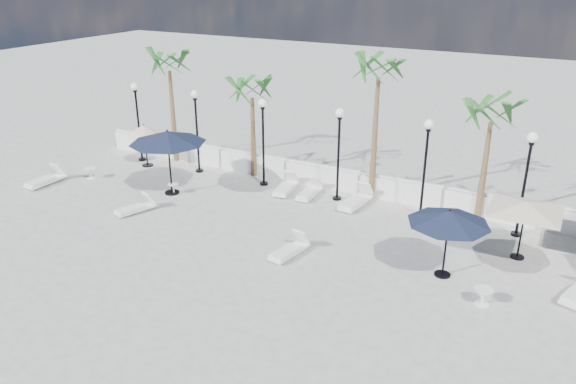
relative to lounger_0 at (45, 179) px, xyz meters
The scene contains 25 objects.
ground 12.16m from the lounger_0, ahead, with size 100.00×100.00×0.00m, color gray.
balustrade 13.21m from the lounger_0, 24.69° to the left, with size 26.00×0.30×1.01m.
lamppost_0 5.27m from the lounger_0, 71.64° to the left, with size 0.36×0.36×3.84m.
lamppost_1 7.11m from the lounger_0, 42.10° to the left, with size 0.36×0.36×3.84m.
lamppost_2 9.89m from the lounger_0, 27.99° to the left, with size 0.36×0.36×3.84m.
lamppost_3 13.02m from the lounger_0, 20.63° to the left, with size 0.36×0.36×3.84m.
lamppost_4 16.30m from the lounger_0, 16.25° to the left, with size 0.36×0.36×3.84m.
lamppost_5 19.66m from the lounger_0, 13.38° to the left, with size 0.36×0.36×3.84m.
palm_0 7.47m from the lounger_0, 60.57° to the left, with size 2.60×2.60×5.50m.
palm_1 9.84m from the lounger_0, 35.34° to the left, with size 2.60×2.60×4.70m.
palm_2 15.04m from the lounger_0, 21.94° to the left, with size 2.60×2.60×6.10m.
palm_3 18.66m from the lounger_0, 16.90° to the left, with size 2.60×2.60×4.90m.
lounger_0 is the anchor object (origin of this frame).
lounger_1 5.57m from the lounger_0, ahead, with size 1.00×1.69×0.60m.
lounger_2 10.63m from the lounger_0, 23.49° to the left, with size 0.85×1.85×0.67m.
lounger_3 13.62m from the lounger_0, 18.13° to the left, with size 0.84×2.01×0.73m.
lounger_4 11.66m from the lounger_0, 21.31° to the left, with size 0.63×1.71×0.63m.
lounger_5 12.53m from the lounger_0, ahead, with size 0.81×1.74×0.63m.
side_table_0 1.90m from the lounger_0, 50.33° to the left, with size 0.52×0.52×0.50m.
side_table_1 5.95m from the lounger_0, 17.76° to the left, with size 0.46×0.46×0.45m.
side_table_2 18.77m from the lounger_0, ahead, with size 0.54×0.54×0.52m.
parasol_navy_left 6.27m from the lounger_0, 18.08° to the left, with size 3.17×3.17×2.80m.
parasol_navy_mid 17.45m from the lounger_0, ahead, with size 2.53×2.53×2.27m.
parasol_cream_sq_a 19.55m from the lounger_0, ahead, with size 4.42×4.42×2.17m.
parasol_cream_small 4.87m from the lounger_0, 60.11° to the left, with size 1.69×1.69×2.07m.
Camera 1 is at (8.30, -13.28, 9.11)m, focal length 35.00 mm.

